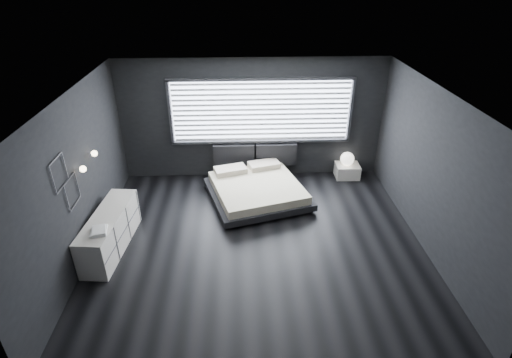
{
  "coord_description": "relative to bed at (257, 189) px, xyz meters",
  "views": [
    {
      "loc": [
        -0.3,
        -5.87,
        4.62
      ],
      "look_at": [
        0.0,
        0.85,
        0.9
      ],
      "focal_mm": 28.0,
      "sensor_mm": 36.0,
      "label": 1
    }
  ],
  "objects": [
    {
      "name": "room",
      "position": [
        -0.05,
        -1.59,
        1.16
      ],
      "size": [
        6.04,
        6.0,
        2.8
      ],
      "color": "black",
      "rests_on": "ground"
    },
    {
      "name": "dresser",
      "position": [
        -2.7,
        -1.57,
        0.12
      ],
      "size": [
        0.67,
        1.82,
        0.71
      ],
      "color": "silver",
      "rests_on": "ground"
    },
    {
      "name": "book_stack",
      "position": [
        -2.67,
        -2.08,
        0.5
      ],
      "size": [
        0.3,
        0.37,
        0.07
      ],
      "color": "white",
      "rests_on": "dresser"
    },
    {
      "name": "window",
      "position": [
        0.15,
        1.11,
        1.37
      ],
      "size": [
        4.14,
        0.09,
        1.52
      ],
      "color": "white",
      "rests_on": "ground"
    },
    {
      "name": "nightstand",
      "position": [
        2.22,
        0.91,
        -0.07
      ],
      "size": [
        0.57,
        0.48,
        0.32
      ],
      "primitive_type": "cube",
      "rotation": [
        0.0,
        0.0,
        -0.03
      ],
      "color": "silver",
      "rests_on": "ground"
    },
    {
      "name": "bed",
      "position": [
        0.0,
        0.0,
        0.0
      ],
      "size": [
        2.41,
        2.35,
        0.51
      ],
      "color": "black",
      "rests_on": "ground"
    },
    {
      "name": "sconce_far",
      "position": [
        -2.93,
        -0.94,
        1.36
      ],
      "size": [
        0.18,
        0.11,
        0.11
      ],
      "color": "silver",
      "rests_on": "ground"
    },
    {
      "name": "wall_art_upper",
      "position": [
        -3.02,
        -2.14,
        1.61
      ],
      "size": [
        0.01,
        0.48,
        0.48
      ],
      "color": "#47474C",
      "rests_on": "ground"
    },
    {
      "name": "orb_lamp",
      "position": [
        2.18,
        0.91,
        0.25
      ],
      "size": [
        0.32,
        0.32,
        0.32
      ],
      "primitive_type": "sphere",
      "color": "white",
      "rests_on": "nightstand"
    },
    {
      "name": "headboard",
      "position": [
        0.01,
        1.05,
        0.33
      ],
      "size": [
        1.96,
        0.16,
        0.52
      ],
      "color": "black",
      "rests_on": "ground"
    },
    {
      "name": "wall_art_lower",
      "position": [
        -3.02,
        -1.89,
        1.14
      ],
      "size": [
        0.01,
        0.48,
        0.48
      ],
      "color": "#47474C",
      "rests_on": "ground"
    },
    {
      "name": "sconce_near",
      "position": [
        -2.93,
        -1.54,
        1.36
      ],
      "size": [
        0.18,
        0.11,
        0.11
      ],
      "color": "silver",
      "rests_on": "ground"
    }
  ]
}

